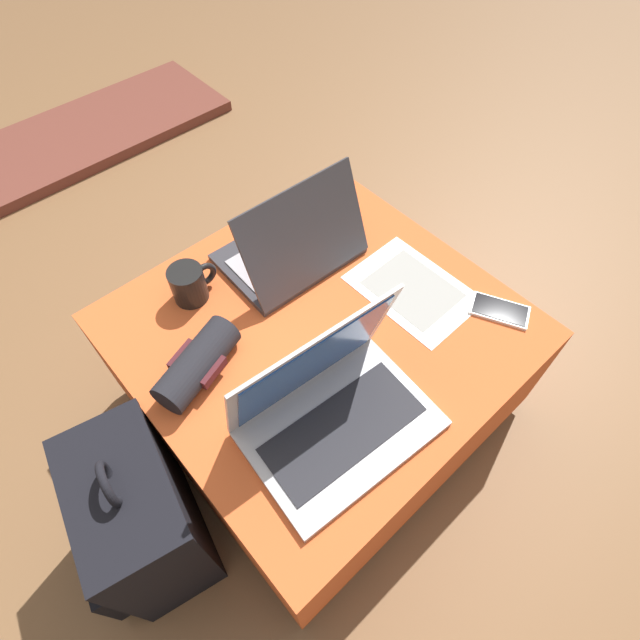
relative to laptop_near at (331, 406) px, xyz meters
name	(u,v)px	position (x,y,z in m)	size (l,w,h in m)	color
ground_plane	(320,399)	(0.14, 0.19, -0.44)	(14.00, 14.00, 0.00)	brown
ottoman	(320,365)	(0.14, 0.19, -0.25)	(0.85, 0.83, 0.39)	maroon
laptop_near	(331,406)	(0.00, 0.00, 0.00)	(0.39, 0.29, 0.27)	#B7B7BC
laptop_far	(294,247)	(0.23, 0.38, 0.00)	(0.34, 0.26, 0.24)	#333338
cell_phone	(500,310)	(0.49, -0.07, -0.05)	(0.12, 0.15, 0.01)	white
backpack	(140,520)	(-0.42, 0.16, -0.25)	(0.30, 0.35, 0.48)	black
paper_sheet	(413,289)	(0.38, 0.12, -0.05)	(0.21, 0.30, 0.00)	white
wrist_brace	(197,363)	(-0.14, 0.27, -0.01)	(0.23, 0.14, 0.08)	black
coffee_mug	(190,284)	(-0.03, 0.46, -0.01)	(0.12, 0.08, 0.09)	black
fireplace_hearth	(68,142)	(0.14, 1.85, -0.42)	(1.40, 0.50, 0.04)	brown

